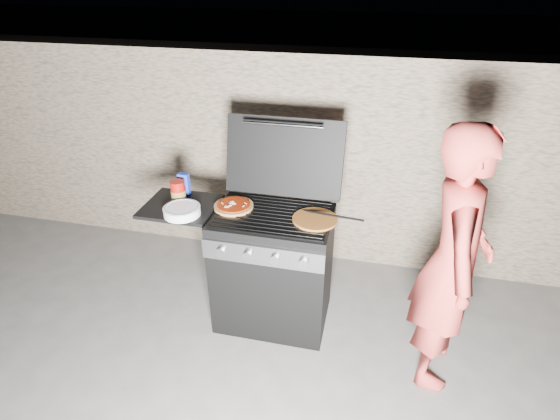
% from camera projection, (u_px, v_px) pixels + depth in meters
% --- Properties ---
extents(ground, '(50.00, 50.00, 0.00)m').
position_uv_depth(ground, '(274.00, 316.00, 3.38)').
color(ground, '#51504E').
extents(stone_wall, '(8.00, 0.35, 1.80)m').
position_uv_depth(stone_wall, '(301.00, 157.00, 3.83)').
color(stone_wall, '#977D61').
rests_on(stone_wall, ground).
extents(gas_grill, '(1.34, 0.79, 0.91)m').
position_uv_depth(gas_grill, '(240.00, 264.00, 3.21)').
color(gas_grill, black).
rests_on(gas_grill, ground).
extents(pizza_topped, '(0.32, 0.32, 0.03)m').
position_uv_depth(pizza_topped, '(234.00, 205.00, 3.01)').
color(pizza_topped, '#DEA853').
rests_on(pizza_topped, gas_grill).
extents(pizza_plain, '(0.34, 0.34, 0.02)m').
position_uv_depth(pizza_plain, '(315.00, 219.00, 2.86)').
color(pizza_plain, '#C1742B').
rests_on(pizza_plain, gas_grill).
extents(sauce_jar, '(0.12, 0.12, 0.16)m').
position_uv_depth(sauce_jar, '(178.00, 191.00, 3.08)').
color(sauce_jar, '#9D110B').
rests_on(sauce_jar, gas_grill).
extents(blue_carton, '(0.08, 0.05, 0.16)m').
position_uv_depth(blue_carton, '(184.00, 184.00, 3.17)').
color(blue_carton, '#1B37C1').
rests_on(blue_carton, gas_grill).
extents(plate_stack, '(0.25, 0.25, 0.06)m').
position_uv_depth(plate_stack, '(182.00, 211.00, 2.94)').
color(plate_stack, white).
rests_on(plate_stack, gas_grill).
extents(person, '(0.44, 0.64, 1.71)m').
position_uv_depth(person, '(452.00, 263.00, 2.55)').
color(person, '#C33D36').
rests_on(person, ground).
extents(tongs, '(0.47, 0.22, 0.10)m').
position_uv_depth(tongs, '(328.00, 214.00, 2.84)').
color(tongs, black).
rests_on(tongs, gas_grill).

